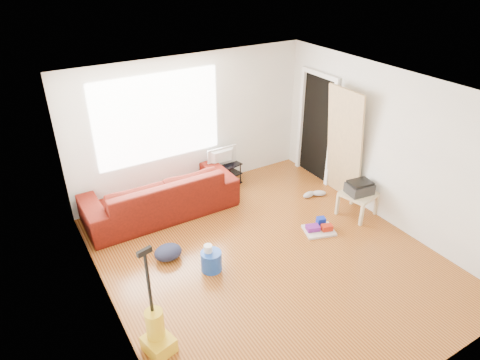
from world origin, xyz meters
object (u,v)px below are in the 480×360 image
tv_stand (224,175)px  backpack (169,258)px  sofa (162,213)px  bucket (212,269)px  cleaning_tray (319,228)px  vacuum (157,333)px  side_table (358,196)px

tv_stand → backpack: size_ratio=1.67×
sofa → bucket: (0.05, -1.74, 0.00)m
bucket → backpack: size_ratio=0.72×
cleaning_tray → vacuum: bearing=-165.0°
vacuum → side_table: bearing=-1.6°
tv_stand → side_table: 2.50m
side_table → sofa: bearing=148.2°
backpack → vacuum: (-0.72, -1.44, 0.26)m
tv_stand → cleaning_tray: (0.60, -2.08, -0.17)m
side_table → vacuum: bearing=-167.4°
cleaning_tray → backpack: 2.44m
bucket → vacuum: vacuum is taller
sofa → backpack: bearing=72.2°
tv_stand → side_table: tv_stand is taller
sofa → tv_stand: 1.42m
side_table → cleaning_tray: bearing=-176.3°
tv_stand → bucket: size_ratio=2.32×
sofa → bucket: bearing=91.6°
backpack → sofa: bearing=73.0°
cleaning_tray → backpack: (-2.36, 0.61, -0.05)m
bucket → cleaning_tray: 1.93m
cleaning_tray → sofa: bearing=137.5°
tv_stand → vacuum: size_ratio=0.50×
bucket → vacuum: bearing=-142.2°
tv_stand → cleaning_tray: size_ratio=1.22×
cleaning_tray → bucket: bearing=177.9°
side_table → cleaning_tray: side_table is taller
cleaning_tray → vacuum: size_ratio=0.41×
tv_stand → side_table: bearing=-66.0°
sofa → side_table: (2.84, -1.76, 0.35)m
bucket → cleaning_tray: (1.93, -0.07, 0.05)m
sofa → side_table: side_table is taller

